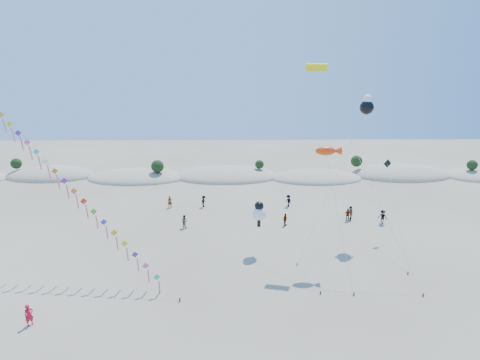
% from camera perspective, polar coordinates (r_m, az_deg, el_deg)
% --- Properties ---
extents(ground, '(160.00, 160.00, 0.00)m').
position_cam_1_polar(ground, '(31.92, -3.50, -22.91)').
color(ground, '#7D6F57').
rests_on(ground, ground).
extents(dune_ridge, '(145.30, 11.49, 5.57)m').
position_cam_1_polar(dune_ridge, '(72.57, -1.12, 0.54)').
color(dune_ridge, gray).
rests_on(dune_ridge, ground).
extents(kite_train, '(28.71, 15.66, 23.29)m').
position_cam_1_polar(kite_train, '(44.46, -27.37, 3.92)').
color(kite_train, '#3F2D1E').
rests_on(kite_train, ground).
extents(fish_kite, '(2.62, 8.33, 12.05)m').
position_cam_1_polar(fish_kite, '(41.26, 12.48, 4.02)').
color(fish_kite, '#3F2D1E').
rests_on(fish_kite, ground).
extents(cartoon_kite_low, '(5.90, 9.48, 5.80)m').
position_cam_1_polar(cartoon_kite_low, '(43.39, 2.73, -4.58)').
color(cartoon_kite_low, '#3F2D1E').
rests_on(cartoon_kite_low, ground).
extents(cartoon_kite_high, '(9.97, 10.45, 16.55)m').
position_cam_1_polar(cartoon_kite_high, '(49.28, 17.59, 10.01)').
color(cartoon_kite_high, '#3F2D1E').
rests_on(cartoon_kite_high, ground).
extents(parafoil_kite, '(9.46, 12.44, 20.00)m').
position_cam_1_polar(parafoil_kite, '(43.70, 11.14, 14.89)').
color(parafoil_kite, '#3F2D1E').
rests_on(parafoil_kite, ground).
extents(dark_kite, '(1.45, 10.56, 9.19)m').
position_cam_1_polar(dark_kite, '(48.25, 20.82, -1.13)').
color(dark_kite, '#3F2D1E').
rests_on(dark_kite, ground).
extents(flyer_foreground, '(0.78, 0.79, 1.83)m').
position_cam_1_polar(flyer_foreground, '(37.51, -27.81, -16.63)').
color(flyer_foreground, red).
rests_on(flyer_foreground, ground).
extents(beachgoers, '(29.37, 8.61, 1.84)m').
position_cam_1_polar(beachgoers, '(54.51, 6.12, -4.30)').
color(beachgoers, slate).
rests_on(beachgoers, ground).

